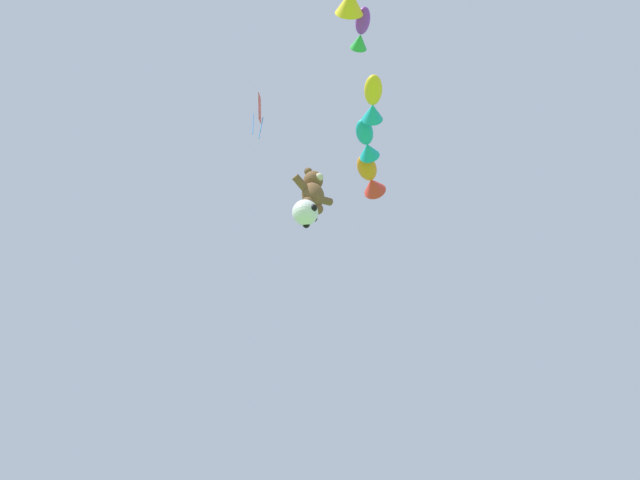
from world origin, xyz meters
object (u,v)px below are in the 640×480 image
object	(u,v)px
teddy_bear_kite	(313,191)
fish_kite_tangerine	(370,177)
diamond_kite	(259,110)
soccer_ball_kite	(305,213)
fish_kite_goldfin	(373,101)
fish_kite_teal	(366,141)
fish_kite_violet	(361,31)

from	to	relation	value
teddy_bear_kite	fish_kite_tangerine	world-z (taller)	fish_kite_tangerine
teddy_bear_kite	diamond_kite	xyz separation A→B (m)	(-2.50, 0.74, 3.59)
teddy_bear_kite	fish_kite_tangerine	size ratio (longest dim) A/B	0.83
soccer_ball_kite	fish_kite_goldfin	world-z (taller)	fish_kite_goldfin
fish_kite_goldfin	fish_kite_tangerine	bearing A→B (deg)	41.07
fish_kite_tangerine	fish_kite_goldfin	xyz separation A→B (m)	(-3.14, -2.74, -0.30)
teddy_bear_kite	fish_kite_teal	xyz separation A→B (m)	(1.46, -1.74, 2.86)
fish_kite_tangerine	diamond_kite	bearing A→B (deg)	167.96
fish_kite_tangerine	diamond_kite	world-z (taller)	diamond_kite
fish_kite_teal	fish_kite_goldfin	xyz separation A→B (m)	(-1.39, -1.48, -0.17)
soccer_ball_kite	fish_kite_violet	world-z (taller)	fish_kite_violet
teddy_bear_kite	soccer_ball_kite	xyz separation A→B (m)	(-0.45, -0.07, -1.54)
fish_kite_violet	teddy_bear_kite	bearing A→B (deg)	64.78
soccer_ball_kite	fish_kite_tangerine	distance (m)	5.83
fish_kite_tangerine	fish_kite_teal	xyz separation A→B (m)	(-1.76, -1.26, -0.13)
fish_kite_tangerine	fish_kite_goldfin	bearing A→B (deg)	-138.93
teddy_bear_kite	fish_kite_tangerine	xyz separation A→B (m)	(3.22, -0.48, 2.99)
fish_kite_teal	fish_kite_goldfin	size ratio (longest dim) A/B	1.07
fish_kite_tangerine	fish_kite_teal	size ratio (longest dim) A/B	1.20
soccer_ball_kite	fish_kite_tangerine	world-z (taller)	fish_kite_tangerine
teddy_bear_kite	soccer_ball_kite	size ratio (longest dim) A/B	1.99
fish_kite_goldfin	fish_kite_violet	xyz separation A→B (m)	(-2.22, -1.34, 0.39)
diamond_kite	fish_kite_goldfin	bearing A→B (deg)	-56.98
fish_kite_teal	diamond_kite	distance (m)	4.73
diamond_kite	fish_kite_teal	bearing A→B (deg)	-32.00
soccer_ball_kite	fish_kite_goldfin	xyz separation A→B (m)	(0.52, -3.15, 4.23)
fish_kite_tangerine	fish_kite_violet	distance (m)	6.74
fish_kite_violet	diamond_kite	xyz separation A→B (m)	(-0.35, 5.30, 0.51)
teddy_bear_kite	fish_kite_teal	bearing A→B (deg)	-49.91
soccer_ball_kite	fish_kite_teal	size ratio (longest dim) A/B	0.50
teddy_bear_kite	fish_kite_goldfin	bearing A→B (deg)	-88.70
teddy_bear_kite	fish_kite_goldfin	distance (m)	4.20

